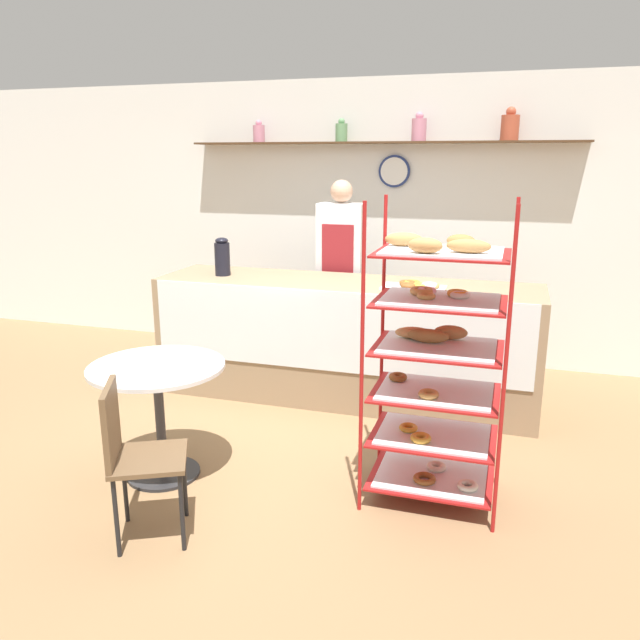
{
  "coord_description": "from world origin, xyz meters",
  "views": [
    {
      "loc": [
        1.28,
        -3.74,
        1.98
      ],
      "look_at": [
        0.0,
        0.37,
        0.84
      ],
      "focal_mm": 35.0,
      "sensor_mm": 36.0,
      "label": 1
    }
  ],
  "objects_px": {
    "cafe_table": "(158,392)",
    "coffee_carafe": "(222,257)",
    "donut_tray_counter": "(417,285)",
    "cafe_chair": "(131,446)",
    "pastry_rack": "(436,359)",
    "person_worker": "(341,270)"
  },
  "relations": [
    {
      "from": "donut_tray_counter",
      "to": "pastry_rack",
      "type": "bearing_deg",
      "value": -76.45
    },
    {
      "from": "cafe_table",
      "to": "cafe_chair",
      "type": "xyz_separation_m",
      "value": [
        0.23,
        -0.63,
        -0.04
      ]
    },
    {
      "from": "person_worker",
      "to": "cafe_table",
      "type": "height_order",
      "value": "person_worker"
    },
    {
      "from": "cafe_chair",
      "to": "donut_tray_counter",
      "type": "height_order",
      "value": "donut_tray_counter"
    },
    {
      "from": "person_worker",
      "to": "coffee_carafe",
      "type": "bearing_deg",
      "value": -144.23
    },
    {
      "from": "pastry_rack",
      "to": "cafe_chair",
      "type": "xyz_separation_m",
      "value": [
        -1.43,
        -0.88,
        -0.34
      ]
    },
    {
      "from": "pastry_rack",
      "to": "cafe_table",
      "type": "height_order",
      "value": "pastry_rack"
    },
    {
      "from": "cafe_table",
      "to": "donut_tray_counter",
      "type": "height_order",
      "value": "donut_tray_counter"
    },
    {
      "from": "pastry_rack",
      "to": "donut_tray_counter",
      "type": "relative_size",
      "value": 3.62
    },
    {
      "from": "pastry_rack",
      "to": "coffee_carafe",
      "type": "xyz_separation_m",
      "value": [
        -1.98,
        1.36,
        0.28
      ]
    },
    {
      "from": "donut_tray_counter",
      "to": "cafe_chair",
      "type": "bearing_deg",
      "value": -117.08
    },
    {
      "from": "cafe_chair",
      "to": "coffee_carafe",
      "type": "height_order",
      "value": "coffee_carafe"
    },
    {
      "from": "cafe_table",
      "to": "coffee_carafe",
      "type": "distance_m",
      "value": 1.74
    },
    {
      "from": "coffee_carafe",
      "to": "donut_tray_counter",
      "type": "distance_m",
      "value": 1.67
    },
    {
      "from": "pastry_rack",
      "to": "cafe_chair",
      "type": "distance_m",
      "value": 1.72
    },
    {
      "from": "pastry_rack",
      "to": "cafe_table",
      "type": "relative_size",
      "value": 2.11
    },
    {
      "from": "person_worker",
      "to": "cafe_table",
      "type": "distance_m",
      "value": 2.34
    },
    {
      "from": "cafe_table",
      "to": "pastry_rack",
      "type": "bearing_deg",
      "value": 8.58
    },
    {
      "from": "pastry_rack",
      "to": "person_worker",
      "type": "distance_m",
      "value": 2.28
    },
    {
      "from": "person_worker",
      "to": "cafe_table",
      "type": "bearing_deg",
      "value": -103.87
    },
    {
      "from": "coffee_carafe",
      "to": "donut_tray_counter",
      "type": "height_order",
      "value": "coffee_carafe"
    },
    {
      "from": "pastry_rack",
      "to": "donut_tray_counter",
      "type": "bearing_deg",
      "value": 103.55
    }
  ]
}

